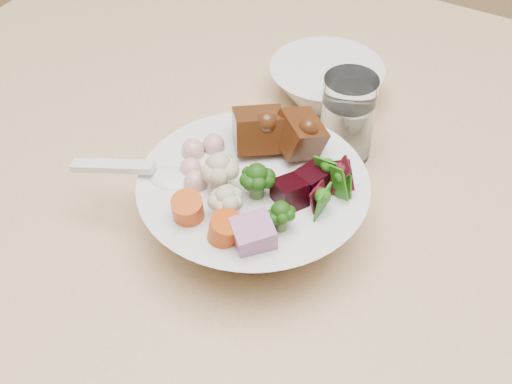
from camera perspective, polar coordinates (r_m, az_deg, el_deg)
dining_table at (r=0.83m, az=18.24°, el=-7.68°), size 1.68×1.07×0.75m
chair_far at (r=1.51m, az=14.30°, el=8.20°), size 0.48×0.48×0.78m
food_bowl at (r=0.72m, az=-0.04°, el=-0.82°), size 0.23×0.23×0.12m
soup_spoon at (r=0.71m, az=-8.07°, el=1.26°), size 0.13×0.05×0.02m
water_glass at (r=0.81m, az=7.31°, el=5.69°), size 0.06×0.06×0.10m
side_bowl at (r=0.91m, az=5.63°, el=8.67°), size 0.14×0.14×0.05m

